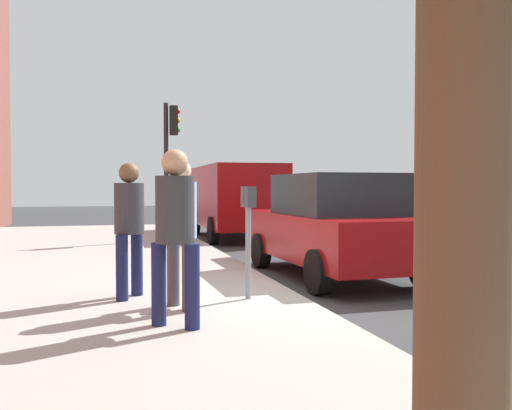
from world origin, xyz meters
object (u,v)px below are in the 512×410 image
at_px(pedestrian_at_meter, 180,222).
at_px(parking_officer, 129,219).
at_px(parking_meter, 248,218).
at_px(traffic_signal, 170,148).
at_px(parked_van_far, 234,197).
at_px(parked_sedan_near, 335,225).
at_px(pedestrian_bystander, 175,222).

bearing_deg(pedestrian_at_meter, parking_officer, 104.89).
distance_m(parking_meter, traffic_signal, 8.18).
distance_m(parking_meter, parked_van_far, 9.99).
xyz_separation_m(parking_meter, parked_van_far, (9.77, -2.07, 0.09)).
distance_m(parked_van_far, traffic_signal, 3.04).
distance_m(parking_meter, parked_sedan_near, 2.98).
xyz_separation_m(parking_officer, parked_van_far, (9.33, -3.51, 0.11)).
relative_size(parking_meter, traffic_signal, 0.39).
height_order(parked_van_far, traffic_signal, traffic_signal).
distance_m(pedestrian_bystander, parked_van_far, 11.41).
xyz_separation_m(pedestrian_at_meter, traffic_signal, (8.38, -0.83, 1.42)).
distance_m(parked_sedan_near, traffic_signal, 6.53).
bearing_deg(parked_van_far, traffic_signal, 128.89).
height_order(parking_meter, pedestrian_at_meter, pedestrian_at_meter).
bearing_deg(parked_van_far, parking_meter, 168.03).
xyz_separation_m(pedestrian_at_meter, pedestrian_bystander, (-0.88, 0.17, 0.05)).
bearing_deg(parked_sedan_near, parking_meter, 135.64).
bearing_deg(parked_sedan_near, traffic_signal, 19.76).
distance_m(pedestrian_at_meter, parking_officer, 0.94).
relative_size(parked_van_far, traffic_signal, 1.45).
bearing_deg(parked_sedan_near, pedestrian_bystander, 136.64).
xyz_separation_m(parked_sedan_near, traffic_signal, (5.94, 2.13, 1.68)).
relative_size(pedestrian_at_meter, traffic_signal, 0.48).
height_order(pedestrian_at_meter, parked_sedan_near, pedestrian_at_meter).
bearing_deg(traffic_signal, parking_officer, 169.75).
xyz_separation_m(pedestrian_at_meter, parking_officer, (0.77, 0.54, -0.01)).
bearing_deg(pedestrian_bystander, parked_sedan_near, -4.87).
bearing_deg(pedestrian_at_meter, parking_meter, -0.44).
distance_m(pedestrian_at_meter, pedestrian_bystander, 0.89).
bearing_deg(pedestrian_at_meter, parked_van_far, 53.29).
relative_size(parking_meter, pedestrian_at_meter, 0.82).
bearing_deg(parked_van_far, parking_officer, 159.40).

